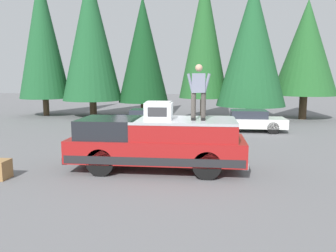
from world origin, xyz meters
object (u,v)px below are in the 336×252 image
object	(u,v)px
compressor_unit	(159,110)
parked_car_navy	(147,120)
parked_car_white	(247,121)
pickup_truck	(157,143)
person_on_truck_bed	(199,91)

from	to	relation	value
compressor_unit	parked_car_navy	size ratio (longest dim) A/B	0.20
compressor_unit	parked_car_white	distance (m)	9.09
pickup_truck	parked_car_navy	bearing A→B (deg)	12.23
person_on_truck_bed	parked_car_navy	world-z (taller)	person_on_truck_bed
parked_car_white	parked_car_navy	size ratio (longest dim) A/B	1.00
pickup_truck	parked_car_navy	world-z (taller)	pickup_truck
parked_car_navy	compressor_unit	bearing A→B (deg)	-167.46
person_on_truck_bed	parked_car_navy	distance (m)	8.86
parked_car_navy	parked_car_white	bearing A→B (deg)	-88.24
compressor_unit	parked_car_white	bearing A→B (deg)	-24.20
parked_car_white	parked_car_navy	bearing A→B (deg)	91.76
pickup_truck	person_on_truck_bed	bearing A→B (deg)	-97.81
person_on_truck_bed	parked_car_white	world-z (taller)	person_on_truck_bed
parked_car_white	compressor_unit	bearing A→B (deg)	155.80
pickup_truck	compressor_unit	xyz separation A→B (m)	(-0.11, -0.07, 1.05)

